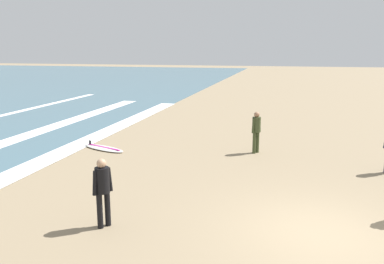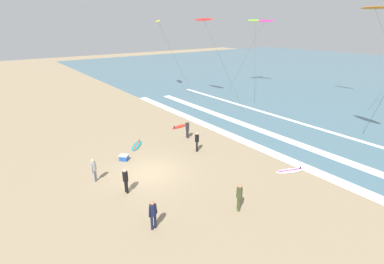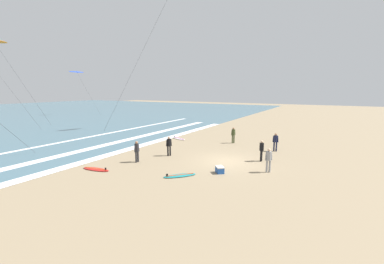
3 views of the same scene
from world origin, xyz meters
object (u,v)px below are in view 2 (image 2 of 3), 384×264
surfer_left_far (187,128)px  surfer_foreground_main (239,195)px  kite_orange_distant_low (375,8)px  surfboard_near_water (181,126)px  kite_yellow_low_near (158,22)px  cooler_box (124,158)px  surfer_left_near (94,168)px  kite_magenta_high_left (264,21)px  surfboard_right_spare (137,145)px  surfer_right_near (125,179)px  surfer_mid_group (153,212)px  surfer_background_far (197,140)px  kite_lime_high_right (255,21)px  surfboard_foreground_flat (290,171)px  kite_red_far_left (203,20)px

surfer_left_far → surfer_foreground_main: 10.73m
surfer_foreground_main → kite_orange_distant_low: bearing=103.8°
surfboard_near_water → kite_yellow_low_near: (-15.03, 6.63, 9.79)m
kite_yellow_low_near → cooler_box: kite_yellow_low_near is taller
surfer_left_near → cooler_box: surfer_left_near is taller
surfboard_near_water → kite_magenta_high_left: 25.00m
surfboard_right_spare → surfboard_near_water: (-1.70, 5.61, 0.00)m
surfer_right_near → surfer_left_near: 2.64m
kite_yellow_low_near → kite_orange_distant_low: 27.16m
surfer_left_far → surfboard_near_water: size_ratio=0.74×
surfer_left_near → kite_yellow_low_near: size_ratio=0.16×
surfer_left_far → surfer_mid_group: (8.57, -8.23, 0.00)m
surfboard_right_spare → kite_orange_distant_low: size_ratio=0.17×
surfer_background_far → kite_lime_high_right: size_ratio=0.16×
surfer_right_near → surfboard_foreground_flat: 11.04m
kite_orange_distant_low → surfer_foreground_main: bearing=-76.2°
surfer_background_far → kite_red_far_left: kite_red_far_left is taller
surfboard_foreground_flat → kite_magenta_high_left: kite_magenta_high_left is taller
surfboard_foreground_flat → kite_yellow_low_near: size_ratio=0.21×
kite_magenta_high_left → surfer_right_near: bearing=-62.4°
surfer_mid_group → kite_lime_high_right: size_ratio=0.16×
surfboard_near_water → kite_orange_distant_low: 27.26m
surfboard_right_spare → kite_red_far_left: bearing=122.7°
cooler_box → surfer_background_far: bearing=69.7°
surfer_right_near → kite_orange_distant_low: size_ratio=0.14×
surfer_mid_group → surfboard_right_spare: bearing=158.6°
surfboard_near_water → kite_orange_distant_low: (5.64, 24.20, 11.20)m
kite_lime_high_right → surfer_left_near: bearing=-64.5°
surfer_background_far → kite_yellow_low_near: size_ratio=0.16×
surfer_mid_group → surfer_left_near: size_ratio=1.00×
kite_yellow_low_near → kite_red_far_left: bearing=16.6°
surfer_left_far → surfer_foreground_main: bearing=-20.8°
surfboard_right_spare → surfer_right_near: bearing=-30.9°
kite_magenta_high_left → kite_lime_high_right: kite_lime_high_right is taller
surfboard_right_spare → surfer_left_near: bearing=-52.9°
surfer_background_far → surfboard_right_spare: (-3.80, -3.42, -0.91)m
surfboard_near_water → kite_red_far_left: 15.32m
kite_magenta_high_left → kite_red_far_left: 12.56m
surfboard_right_spare → kite_red_far_left: (-9.28, 14.46, 9.95)m
surfboard_near_water → surfer_right_near: bearing=-50.2°
surfer_left_far → kite_red_far_left: (-10.37, 10.02, 9.04)m
surfboard_near_water → surfer_mid_group: bearing=-39.6°
kite_red_far_left → surfboard_foreground_flat: bearing=-22.0°
surfer_left_near → kite_lime_high_right: 35.31m
surfer_mid_group → surfboard_foreground_flat: 10.42m
surfer_mid_group → kite_magenta_high_left: bearing=122.6°
surfboard_near_water → surfboard_foreground_flat: bearing=4.6°
surfboard_foreground_flat → kite_red_far_left: size_ratio=0.21×
surfer_left_far → surfboard_right_spare: surfer_left_far is taller
surfboard_near_water → surfer_foreground_main: bearing=-21.2°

